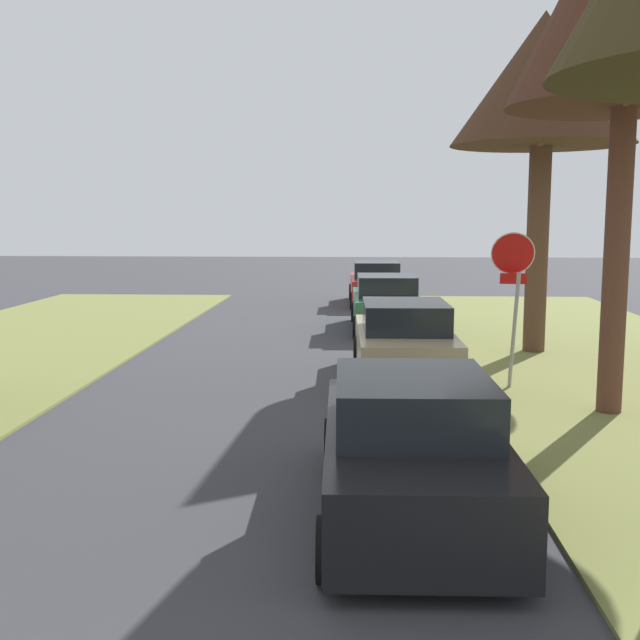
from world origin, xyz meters
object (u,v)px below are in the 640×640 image
(parked_sedan_green, at_px, (386,305))
(parked_sedan_tan, at_px, (404,344))
(parked_sedan_black, at_px, (410,450))
(street_tree_right_far, at_px, (543,83))
(parked_sedan_red, at_px, (376,285))
(stop_sign_far, at_px, (513,276))

(parked_sedan_green, bearing_deg, parked_sedan_tan, -88.87)
(parked_sedan_black, bearing_deg, street_tree_right_far, 70.52)
(parked_sedan_red, bearing_deg, stop_sign_far, -80.89)
(stop_sign_far, height_order, parked_sedan_red, stop_sign_far)
(street_tree_right_far, distance_m, parked_sedan_black, 12.06)
(parked_sedan_red, bearing_deg, parked_sedan_black, -90.10)
(stop_sign_far, relative_size, street_tree_right_far, 0.37)
(parked_sedan_tan, relative_size, parked_sedan_red, 1.00)
(stop_sign_far, relative_size, parked_sedan_black, 0.65)
(street_tree_right_far, xyz_separation_m, parked_sedan_red, (-3.54, 9.96, -5.51))
(parked_sedan_black, relative_size, parked_sedan_red, 1.00)
(parked_sedan_black, bearing_deg, parked_sedan_red, 89.90)
(stop_sign_far, xyz_separation_m, street_tree_right_far, (1.32, 3.95, 4.10))
(stop_sign_far, distance_m, parked_sedan_tan, 2.52)
(parked_sedan_black, xyz_separation_m, parked_sedan_tan, (0.32, 6.95, 0.00))
(stop_sign_far, distance_m, street_tree_right_far, 5.84)
(parked_sedan_black, relative_size, parked_sedan_tan, 1.00)
(street_tree_right_far, relative_size, parked_sedan_green, 1.75)
(parked_sedan_green, bearing_deg, parked_sedan_black, -90.80)
(street_tree_right_far, xyz_separation_m, parked_sedan_green, (-3.39, 3.56, -5.51))
(stop_sign_far, bearing_deg, parked_sedan_red, 99.11)
(parked_sedan_green, bearing_deg, street_tree_right_far, -46.39)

